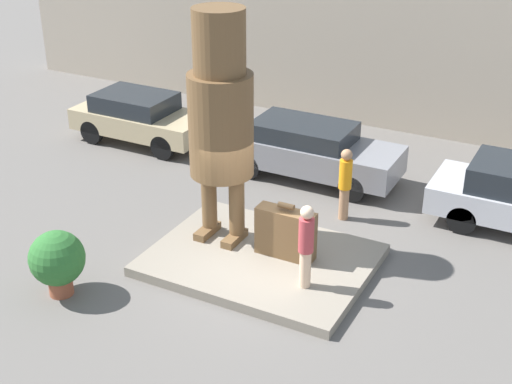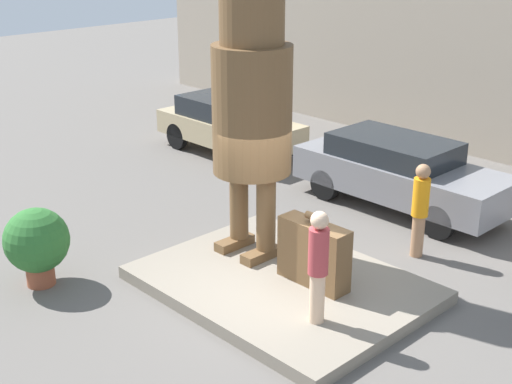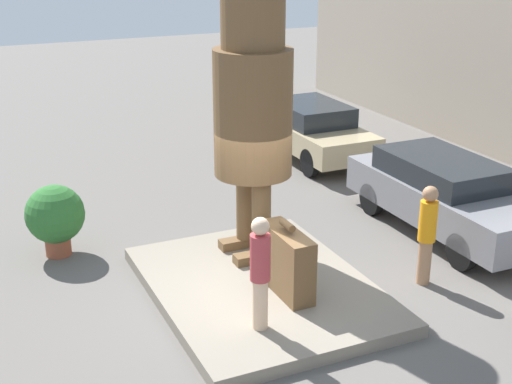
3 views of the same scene
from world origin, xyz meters
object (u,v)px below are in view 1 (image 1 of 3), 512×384
at_px(tourist, 306,243).
at_px(planter_pot, 57,260).
at_px(statue_figure, 221,111).
at_px(giant_suitcase, 286,233).
at_px(parked_car_grey, 309,149).
at_px(parked_car_tan, 140,116).
at_px(worker_hivis, 345,181).

xyz_separation_m(tourist, planter_pot, (-4.27, -2.20, -0.40)).
xyz_separation_m(statue_figure, giant_suitcase, (1.57, -0.12, -2.38)).
height_order(statue_figure, parked_car_grey, statue_figure).
height_order(parked_car_grey, planter_pot, parked_car_grey).
bearing_deg(giant_suitcase, statue_figure, 175.79).
height_order(giant_suitcase, parked_car_grey, parked_car_grey).
bearing_deg(tourist, planter_pot, -152.77).
relative_size(parked_car_tan, worker_hivis, 2.28).
relative_size(parked_car_grey, planter_pot, 3.42).
distance_m(tourist, parked_car_tan, 9.10).
height_order(parked_car_tan, parked_car_grey, parked_car_grey).
height_order(statue_figure, planter_pot, statue_figure).
height_order(giant_suitcase, parked_car_tan, parked_car_tan).
xyz_separation_m(giant_suitcase, worker_hivis, (0.34, 2.47, 0.22)).
relative_size(tourist, planter_pot, 1.29).
height_order(tourist, worker_hivis, tourist).
relative_size(statue_figure, parked_car_tan, 1.23).
distance_m(giant_suitcase, parked_car_grey, 4.39).
bearing_deg(tourist, worker_hivis, 98.47).
xyz_separation_m(parked_car_grey, worker_hivis, (1.66, -1.71, 0.15)).
bearing_deg(planter_pot, worker_hivis, 55.69).
xyz_separation_m(giant_suitcase, tourist, (0.83, -0.85, 0.43)).
xyz_separation_m(parked_car_tan, worker_hivis, (7.08, -1.70, 0.18)).
distance_m(statue_figure, planter_pot, 4.36).
height_order(statue_figure, tourist, statue_figure).
bearing_deg(parked_car_tan, giant_suitcase, -31.75).
bearing_deg(planter_pot, statue_figure, 59.46).
bearing_deg(worker_hivis, parked_car_tan, 166.51).
height_order(tourist, parked_car_tan, tourist).
bearing_deg(worker_hivis, giant_suitcase, -97.74).
bearing_deg(parked_car_tan, worker_hivis, -13.49).
bearing_deg(tourist, parked_car_grey, 113.13).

